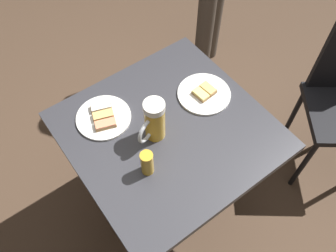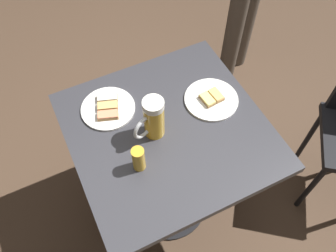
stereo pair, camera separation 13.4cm
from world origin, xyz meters
name	(u,v)px [view 2 (the right image)]	position (x,y,z in m)	size (l,w,h in m)	color
ground_plane	(168,202)	(0.00, 0.00, 0.00)	(6.00, 6.00, 0.00)	#4C3828
cafe_table	(168,150)	(0.00, 0.00, 0.60)	(0.76, 0.75, 0.77)	black
plate_near	(108,108)	(-0.18, 0.19, 0.78)	(0.22, 0.22, 0.03)	white
plate_far	(211,99)	(0.22, 0.05, 0.78)	(0.22, 0.22, 0.03)	white
beer_mug	(153,119)	(-0.06, 0.01, 0.86)	(0.14, 0.08, 0.19)	gold
beer_glass_small	(139,159)	(-0.17, -0.10, 0.83)	(0.05, 0.05, 0.11)	gold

